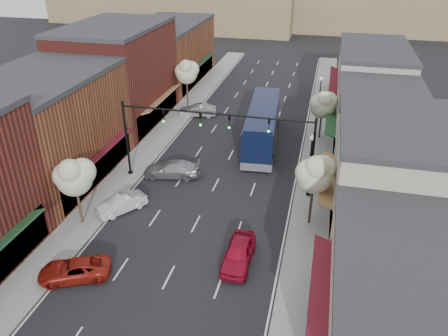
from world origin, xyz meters
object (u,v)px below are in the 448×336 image
Objects in this scene: lamp_post_far at (320,89)px; parked_car_a at (75,270)px; parked_car_c at (172,169)px; tree_right_far at (323,104)px; lamp_post_near at (311,151)px; tree_right_near at (315,173)px; coach_bus at (262,125)px; tree_left_near at (74,176)px; red_hatchback at (239,253)px; signal_mast_left at (151,130)px; signal_mast_right at (283,143)px; tree_left_far at (187,71)px; parked_car_e at (198,110)px; parked_car_b at (122,204)px.

lamp_post_far is 36.08m from parked_car_a.
parked_car_c is (1.55, 13.96, 0.11)m from parked_car_a.
tree_right_far is 9.51m from lamp_post_near.
coach_bus is at bearing 113.31° from tree_right_near.
tree_left_near reaches higher than red_hatchback.
coach_bus is (10.79, 17.48, -2.13)m from tree_left_near.
lamp_post_near is 1.00× the size of lamp_post_far.
signal_mast_left is 0.61× the size of coach_bus.
tree_left_near reaches higher than parked_car_a.
signal_mast_right is 1.34× the size of tree_left_far.
parked_car_e is at bearing 178.29° from parked_car_c.
parked_car_c is (-8.24, 10.13, -0.04)m from red_hatchback.
tree_left_near is at bearing -17.93° from parked_car_e.
parked_car_e is (2.05, 23.39, -3.50)m from tree_left_near.
tree_left_far reaches higher than lamp_post_near.
tree_right_near reaches higher than tree_right_far.
parked_car_b is at bearing 159.55° from parked_car_a.
parked_car_c reaches higher than parked_car_a.
lamp_post_near is at bearing -57.19° from coach_bus.
parked_car_a is 14.05m from parked_car_c.
signal_mast_right and signal_mast_left have the same top height.
tree_right_near is at bearing -88.70° from lamp_post_far.
tree_right_near is 1.34× the size of lamp_post_near.
lamp_post_far is (13.42, 20.00, -1.62)m from signal_mast_left.
tree_left_far is at bearing 90.00° from tree_left_near.
signal_mast_left is 8.48m from tree_left_near.
tree_left_near is 12.85m from red_hatchback.
coach_bus is at bearing 58.31° from tree_left_near.
parked_car_a is at bearing -12.01° from parked_car_e.
tree_left_near is 23.74m from parked_car_e.
red_hatchback is at bearing -89.90° from coach_bus.
signal_mast_left is at bearing 135.31° from red_hatchback.
parked_car_a is at bearing -50.51° from parked_car_b.
signal_mast_right is 1.84× the size of parked_car_a.
parked_car_c is (4.05, -17.34, -3.87)m from tree_left_far.
signal_mast_left is at bearing 156.02° from parked_car_a.
signal_mast_right reaches higher than tree_left_far.
red_hatchback is at bearing 87.95° from parked_car_a.
tree_right_far is 17.22m from parked_car_c.
parked_car_b is (2.10, -23.60, -3.95)m from tree_left_far.
lamp_post_near is at bearing 72.54° from red_hatchback.
tree_right_far is at bearing 127.44° from parked_car_a.
parked_car_b is (-14.50, -17.60, -3.34)m from tree_right_far.
tree_right_near is 0.97× the size of tree_left_far.
lamp_post_far is 29.30m from parked_car_b.
parked_car_b is (-13.95, -8.16, -2.35)m from lamp_post_near.
signal_mast_right is at bearing -131.05° from lamp_post_near.
coach_bus is (10.79, -8.52, -2.51)m from tree_left_far.
signal_mast_left reaches higher than tree_right_far.
tree_right_far is (13.97, 11.95, -0.63)m from signal_mast_left.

